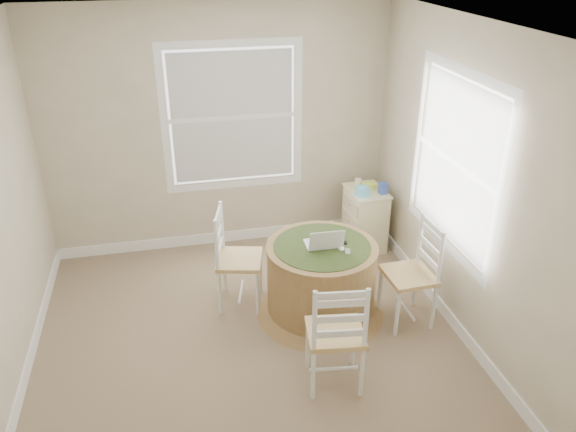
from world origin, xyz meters
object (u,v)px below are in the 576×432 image
object	(u,v)px
round_table	(321,277)
laptop	(324,243)
chair_near	(335,332)
corner_chest	(365,218)
chair_left	(240,259)
chair_right	(409,275)

from	to	relation	value
round_table	laptop	xyz separation A→B (m)	(0.01, -0.00, 0.35)
chair_near	corner_chest	size ratio (longest dim) A/B	1.40
corner_chest	chair_near	bearing A→B (deg)	-119.03
round_table	laptop	size ratio (longest dim) A/B	3.72
chair_left	laptop	size ratio (longest dim) A/B	3.03
chair_left	chair_right	distance (m)	1.53
chair_left	corner_chest	xyz separation A→B (m)	(1.50, 0.77, -0.13)
round_table	corner_chest	bearing A→B (deg)	69.47
chair_left	chair_near	bearing A→B (deg)	-141.85
round_table	chair_right	size ratio (longest dim) A/B	1.23
chair_left	corner_chest	world-z (taller)	chair_left
chair_near	chair_right	bearing A→B (deg)	-136.59
laptop	chair_left	bearing A→B (deg)	-22.57
chair_left	chair_right	bearing A→B (deg)	-98.99
corner_chest	chair_right	bearing A→B (deg)	-97.08
laptop	corner_chest	distance (m)	1.41
chair_right	chair_left	bearing A→B (deg)	-114.97
chair_near	chair_right	size ratio (longest dim) A/B	1.00
laptop	corner_chest	xyz separation A→B (m)	(0.79, 1.09, -0.39)
chair_near	chair_right	distance (m)	1.06
chair_near	round_table	bearing A→B (deg)	-91.15
chair_near	chair_left	bearing A→B (deg)	-57.59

